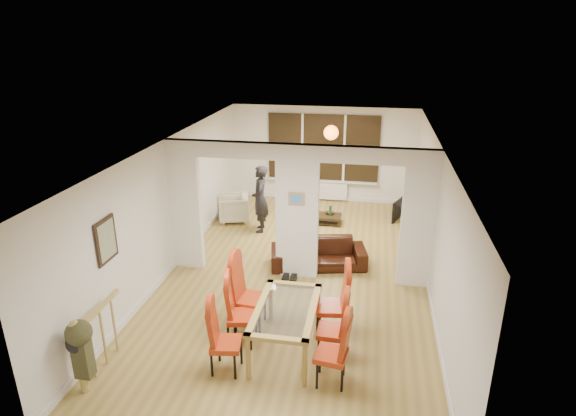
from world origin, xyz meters
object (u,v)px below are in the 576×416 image
(dining_chair_lc, at_px, (250,294))
(person, at_px, (260,199))
(dining_chair_la, at_px, (226,339))
(armchair, at_px, (234,208))
(dining_chair_rb, at_px, (332,327))
(sofa, at_px, (318,253))
(dining_table, at_px, (286,329))
(dining_chair_lb, at_px, (242,312))
(bottle, at_px, (330,210))
(dining_chair_ra, at_px, (331,350))
(coffee_table, at_px, (322,219))
(television, at_px, (396,207))
(bowl, at_px, (330,213))
(dining_chair_rc, at_px, (332,302))

(dining_chair_lc, xyz_separation_m, person, (-0.74, 3.86, 0.21))
(dining_chair_la, relative_size, armchair, 1.40)
(dining_chair_rb, relative_size, sofa, 0.54)
(dining_chair_lc, bearing_deg, armchair, 115.46)
(sofa, bearing_deg, dining_chair_la, -116.73)
(dining_table, relative_size, person, 0.98)
(dining_chair_lb, height_order, dining_chair_lc, dining_chair_lc)
(sofa, bearing_deg, bottle, 77.35)
(dining_table, bearing_deg, dining_chair_ra, -38.83)
(dining_table, distance_m, dining_chair_lc, 0.87)
(dining_chair_lb, height_order, person, person)
(armchair, bearing_deg, dining_table, 8.08)
(dining_chair_lc, bearing_deg, dining_chair_rb, -16.23)
(dining_chair_lc, bearing_deg, coffee_table, 87.92)
(dining_chair_lb, bearing_deg, dining_table, -17.89)
(dining_chair_ra, relative_size, television, 1.11)
(television, bearing_deg, person, 136.76)
(dining_chair_rb, distance_m, sofa, 2.89)
(bottle, bearing_deg, bowl, 101.95)
(dining_chair_ra, height_order, dining_chair_rc, dining_chair_rc)
(dining_chair_lb, height_order, bowl, dining_chair_lb)
(sofa, height_order, television, sofa)
(bottle, bearing_deg, person, -155.94)
(sofa, distance_m, coffee_table, 2.31)
(dining_chair_rb, distance_m, armchair, 5.70)
(dining_chair_ra, xyz_separation_m, sofa, (-0.57, 3.37, -0.24))
(dining_chair_lb, distance_m, sofa, 2.86)
(dining_chair_rb, relative_size, coffee_table, 1.07)
(dining_chair_ra, distance_m, sofa, 3.43)
(dining_chair_lc, distance_m, bottle, 4.65)
(dining_chair_rb, bearing_deg, dining_chair_rc, 96.97)
(armchair, relative_size, bowl, 3.51)
(sofa, relative_size, coffee_table, 1.98)
(television, xyz_separation_m, coffee_table, (-1.81, -0.72, -0.16))
(dining_table, distance_m, dining_chair_la, 0.96)
(dining_table, relative_size, dining_chair_rc, 1.33)
(dining_chair_rb, bearing_deg, bowl, 97.18)
(dining_chair_lc, bearing_deg, dining_chair_la, -87.17)
(person, xyz_separation_m, bowl, (1.57, 0.81, -0.55))
(dining_table, distance_m, person, 4.61)
(dining_chair_ra, bearing_deg, dining_table, 149.63)
(bowl, bearing_deg, dining_chair_rc, -84.25)
(dining_table, xyz_separation_m, coffee_table, (-0.03, 5.08, -0.25))
(dining_chair_la, distance_m, dining_chair_lc, 1.11)
(armchair, height_order, bowl, armchair)
(dining_table, relative_size, bowl, 7.45)
(armchair, relative_size, person, 0.46)
(bowl, bearing_deg, dining_chair_ra, -84.37)
(dining_chair_lb, xyz_separation_m, armchair, (-1.53, 4.80, -0.20))
(armchair, height_order, bottle, armchair)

